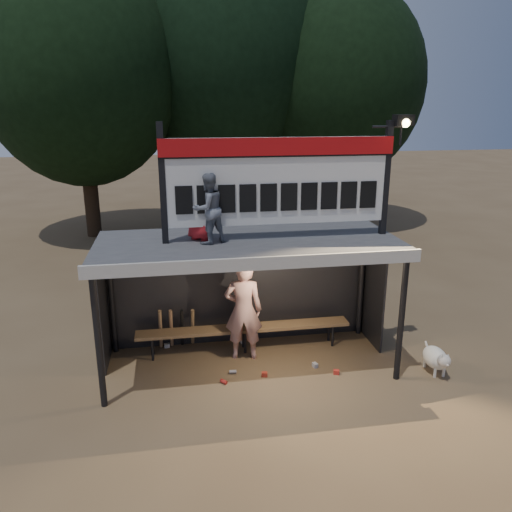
# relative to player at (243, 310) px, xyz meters

# --- Properties ---
(ground) EXTENTS (80.00, 80.00, 0.00)m
(ground) POSITION_rel_player_xyz_m (0.05, -0.28, -0.93)
(ground) COLOR brown
(ground) RESTS_ON ground
(player) EXTENTS (0.74, 0.55, 1.87)m
(player) POSITION_rel_player_xyz_m (0.00, 0.00, 0.00)
(player) COLOR silver
(player) RESTS_ON ground
(child_a) EXTENTS (0.69, 0.64, 1.13)m
(child_a) POSITION_rel_player_xyz_m (-0.60, -0.40, 1.95)
(child_a) COLOR slate
(child_a) RESTS_ON dugout_shelter
(child_b) EXTENTS (0.64, 0.62, 1.11)m
(child_b) POSITION_rel_player_xyz_m (-0.72, -0.16, 1.94)
(child_b) COLOR #B11B1F
(child_b) RESTS_ON dugout_shelter
(dugout_shelter) EXTENTS (5.10, 2.08, 2.32)m
(dugout_shelter) POSITION_rel_player_xyz_m (0.05, -0.04, 0.91)
(dugout_shelter) COLOR #3F3F42
(dugout_shelter) RESTS_ON ground
(scoreboard_assembly) EXTENTS (4.10, 0.27, 1.99)m
(scoreboard_assembly) POSITION_rel_player_xyz_m (0.61, -0.29, 2.39)
(scoreboard_assembly) COLOR black
(scoreboard_assembly) RESTS_ON dugout_shelter
(bench) EXTENTS (4.00, 0.35, 0.48)m
(bench) POSITION_rel_player_xyz_m (0.05, 0.27, -0.50)
(bench) COLOR olive
(bench) RESTS_ON ground
(tree_left) EXTENTS (6.46, 6.46, 9.27)m
(tree_left) POSITION_rel_player_xyz_m (-3.95, 9.72, 4.58)
(tree_left) COLOR #302115
(tree_left) RESTS_ON ground
(tree_mid) EXTENTS (7.22, 7.22, 10.36)m
(tree_mid) POSITION_rel_player_xyz_m (1.05, 11.22, 5.23)
(tree_mid) COLOR #2E2114
(tree_mid) RESTS_ON ground
(tree_right) EXTENTS (6.08, 6.08, 8.72)m
(tree_right) POSITION_rel_player_xyz_m (5.05, 10.22, 4.26)
(tree_right) COLOR black
(tree_right) RESTS_ON ground
(dog) EXTENTS (0.36, 0.81, 0.49)m
(dog) POSITION_rel_player_xyz_m (3.19, -1.11, -0.65)
(dog) COLOR white
(dog) RESTS_ON ground
(bats) EXTENTS (0.68, 0.35, 0.84)m
(bats) POSITION_rel_player_xyz_m (-1.20, 0.54, -0.50)
(bats) COLOR #A1764B
(bats) RESTS_ON ground
(litter) EXTENTS (3.00, 1.58, 0.08)m
(litter) POSITION_rel_player_xyz_m (0.13, -0.35, -0.89)
(litter) COLOR red
(litter) RESTS_ON ground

